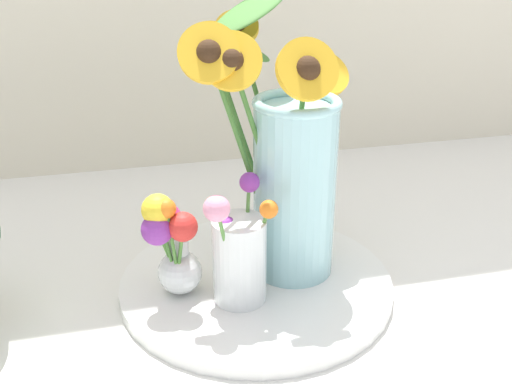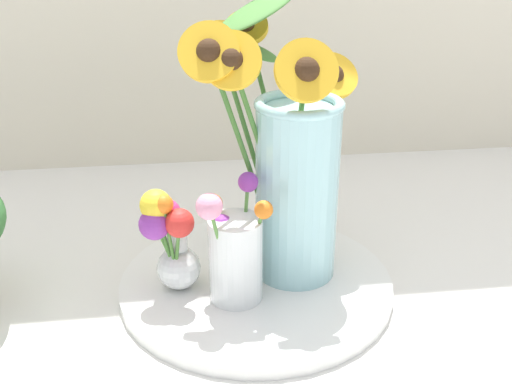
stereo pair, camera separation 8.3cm
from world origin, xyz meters
TOP-DOWN VIEW (x-y plane):
  - ground_plane at (0.00, 0.00)m, footprint 6.00×6.00m
  - serving_tray at (-0.04, 0.03)m, footprint 0.40×0.40m
  - mason_jar_sunflowers at (0.02, 0.05)m, footprint 0.27×0.20m
  - vase_small_center at (-0.07, -0.02)m, footprint 0.10×0.09m
  - vase_bulb_right at (-0.16, 0.01)m, footprint 0.08×0.08m

SIDE VIEW (x-z plane):
  - ground_plane at x=0.00m, z-range 0.00..0.00m
  - serving_tray at x=-0.04m, z-range 0.00..0.02m
  - vase_small_center at x=-0.07m, z-range 0.00..0.18m
  - vase_bulb_right at x=-0.16m, z-range 0.02..0.18m
  - mason_jar_sunflowers at x=0.02m, z-range -0.02..0.39m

